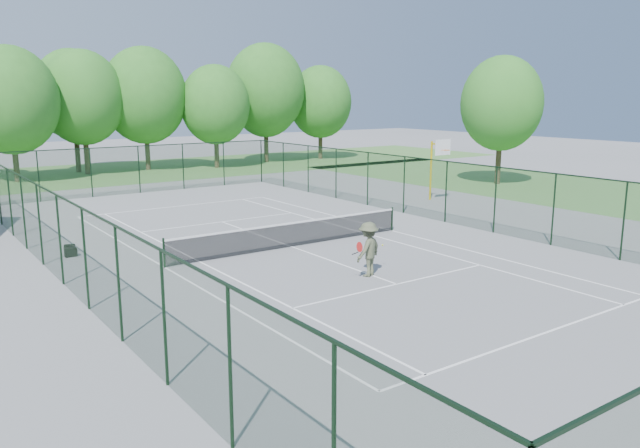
{
  "coord_description": "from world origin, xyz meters",
  "views": [
    {
      "loc": [
        -13.53,
        -21.07,
        6.11
      ],
      "look_at": [
        0.0,
        -2.0,
        1.3
      ],
      "focal_mm": 35.0,
      "sensor_mm": 36.0,
      "label": 1
    }
  ],
  "objects_px": {
    "sports_bag_a": "(71,252)",
    "basketball_goal": "(437,158)",
    "tennis_player": "(368,249)",
    "tennis_net": "(292,233)"
  },
  "relations": [
    {
      "from": "tennis_net",
      "to": "basketball_goal",
      "type": "relative_size",
      "value": 3.04
    },
    {
      "from": "sports_bag_a",
      "to": "basketball_goal",
      "type": "bearing_deg",
      "value": 2.44
    },
    {
      "from": "basketball_goal",
      "to": "sports_bag_a",
      "type": "bearing_deg",
      "value": -176.97
    },
    {
      "from": "tennis_net",
      "to": "basketball_goal",
      "type": "bearing_deg",
      "value": 19.73
    },
    {
      "from": "tennis_net",
      "to": "tennis_player",
      "type": "relative_size",
      "value": 5.83
    },
    {
      "from": "basketball_goal",
      "to": "tennis_player",
      "type": "distance_m",
      "value": 16.68
    },
    {
      "from": "basketball_goal",
      "to": "tennis_player",
      "type": "xyz_separation_m",
      "value": [
        -13.39,
        -9.82,
        -1.62
      ]
    },
    {
      "from": "basketball_goal",
      "to": "sports_bag_a",
      "type": "xyz_separation_m",
      "value": [
        -21.1,
        -1.12,
        -2.4
      ]
    },
    {
      "from": "sports_bag_a",
      "to": "tennis_player",
      "type": "bearing_deg",
      "value": -49.04
    },
    {
      "from": "sports_bag_a",
      "to": "tennis_player",
      "type": "xyz_separation_m",
      "value": [
        7.72,
        -8.7,
        0.78
      ]
    }
  ]
}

